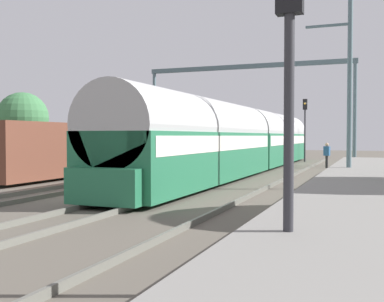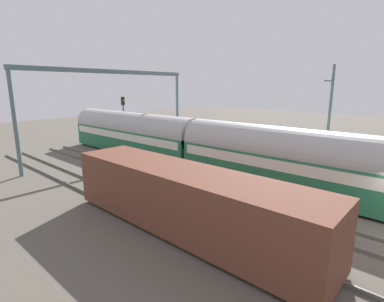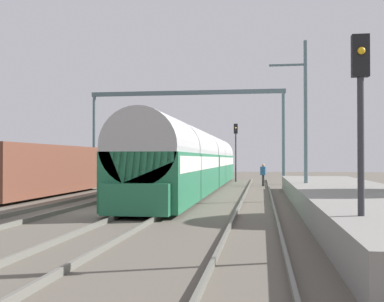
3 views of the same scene
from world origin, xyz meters
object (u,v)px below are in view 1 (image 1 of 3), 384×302
(person_crossing, at_px, (327,153))
(railway_signal_far, at_px, (305,122))
(railway_signal_near, at_px, (289,73))
(catenary_gantry, at_px, (247,89))
(freight_car, at_px, (72,149))
(passenger_train, at_px, (246,140))

(person_crossing, relative_size, railway_signal_far, 0.33)
(railway_signal_near, bearing_deg, railway_signal_far, 97.44)
(person_crossing, xyz_separation_m, catenary_gantry, (-6.42, 2.97, 4.88))
(person_crossing, relative_size, catenary_gantry, 0.10)
(person_crossing, relative_size, railway_signal_near, 0.36)
(freight_car, xyz_separation_m, catenary_gantry, (6.10, 14.57, 4.44))
(railway_signal_near, bearing_deg, passenger_train, 106.24)
(passenger_train, height_order, railway_signal_far, railway_signal_far)
(freight_car, height_order, railway_signal_far, railway_signal_far)
(person_crossing, bearing_deg, passenger_train, 66.79)
(person_crossing, bearing_deg, railway_signal_far, -53.35)
(passenger_train, xyz_separation_m, railway_signal_far, (1.92, 12.25, 1.42))
(freight_car, xyz_separation_m, person_crossing, (12.51, 11.60, -0.44))
(railway_signal_far, bearing_deg, person_crossing, -71.05)
(freight_car, bearing_deg, person_crossing, 42.82)
(passenger_train, xyz_separation_m, catenary_gantry, (-2.03, 8.03, 3.94))
(freight_car, bearing_deg, railway_signal_near, -46.62)
(railway_signal_near, relative_size, catenary_gantry, 0.29)
(person_crossing, distance_m, railway_signal_far, 7.96)
(freight_car, relative_size, railway_signal_near, 2.74)
(passenger_train, xyz_separation_m, freight_car, (-8.13, -6.53, -0.50))
(passenger_train, height_order, railway_signal_near, railway_signal_near)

